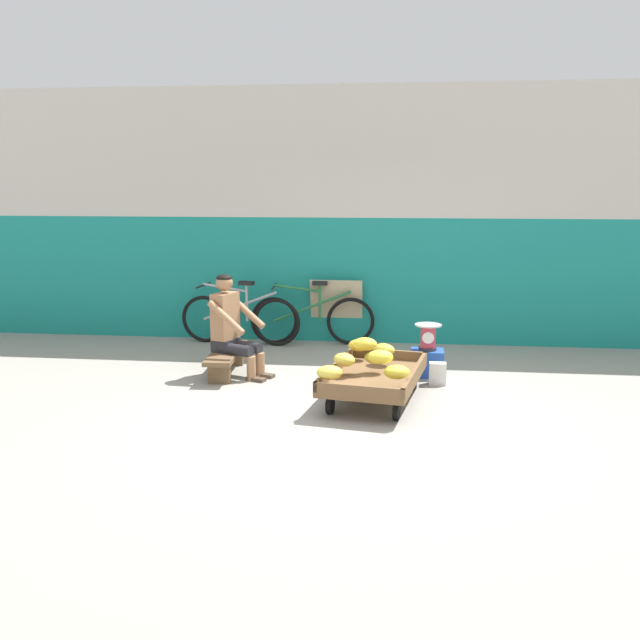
# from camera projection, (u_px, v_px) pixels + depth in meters

# --- Properties ---
(ground_plane) EXTENTS (80.00, 80.00, 0.00)m
(ground_plane) POSITION_uv_depth(u_px,v_px,m) (343.00, 417.00, 6.51)
(ground_plane) COLOR gray
(back_wall) EXTENTS (16.00, 0.30, 3.38)m
(back_wall) POSITION_uv_depth(u_px,v_px,m) (364.00, 216.00, 9.37)
(back_wall) COLOR #19847A
(back_wall) RESTS_ON ground
(banana_cart) EXTENTS (1.07, 1.56, 0.36)m
(banana_cart) POSITION_uv_depth(u_px,v_px,m) (374.00, 378.00, 6.94)
(banana_cart) COLOR brown
(banana_cart) RESTS_ON ground
(banana_pile) EXTENTS (0.87, 1.35, 0.27)m
(banana_pile) POSITION_uv_depth(u_px,v_px,m) (367.00, 357.00, 6.89)
(banana_pile) COLOR yellow
(banana_pile) RESTS_ON banana_cart
(low_bench) EXTENTS (0.35, 1.11, 0.27)m
(low_bench) POSITION_uv_depth(u_px,v_px,m) (226.00, 357.00, 7.94)
(low_bench) COLOR brown
(low_bench) RESTS_ON ground
(vendor_seated) EXTENTS (0.74, 0.62, 1.14)m
(vendor_seated) POSITION_uv_depth(u_px,v_px,m) (232.00, 326.00, 7.83)
(vendor_seated) COLOR #9E704C
(vendor_seated) RESTS_ON ground
(plastic_crate) EXTENTS (0.36, 0.28, 0.30)m
(plastic_crate) POSITION_uv_depth(u_px,v_px,m) (427.00, 363.00, 7.86)
(plastic_crate) COLOR #234CA8
(plastic_crate) RESTS_ON ground
(weighing_scale) EXTENTS (0.30, 0.30, 0.29)m
(weighing_scale) POSITION_uv_depth(u_px,v_px,m) (428.00, 337.00, 7.80)
(weighing_scale) COLOR #28282D
(weighing_scale) RESTS_ON plastic_crate
(bicycle_near_left) EXTENTS (1.66, 0.48, 0.86)m
(bicycle_near_left) POSITION_uv_depth(u_px,v_px,m) (240.00, 318.00, 9.37)
(bicycle_near_left) COLOR black
(bicycle_near_left) RESTS_ON ground
(bicycle_far_left) EXTENTS (1.66, 0.48, 0.86)m
(bicycle_far_left) POSITION_uv_depth(u_px,v_px,m) (312.00, 319.00, 9.34)
(bicycle_far_left) COLOR black
(bicycle_far_left) RESTS_ON ground
(sign_board) EXTENTS (0.70, 0.29, 0.87)m
(sign_board) POSITION_uv_depth(u_px,v_px,m) (337.00, 311.00, 9.49)
(sign_board) COLOR #C6B289
(sign_board) RESTS_ON ground
(shopping_bag) EXTENTS (0.18, 0.12, 0.24)m
(shopping_bag) POSITION_uv_depth(u_px,v_px,m) (437.00, 374.00, 7.53)
(shopping_bag) COLOR silver
(shopping_bag) RESTS_ON ground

